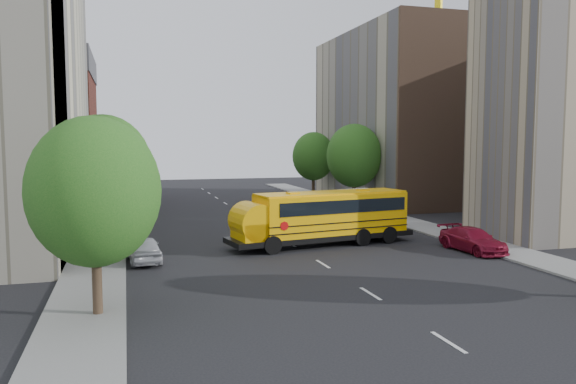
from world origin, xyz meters
name	(u,v)px	position (x,y,z in m)	size (l,w,h in m)	color
ground	(282,239)	(0.00, 0.00, 0.00)	(120.00, 120.00, 0.00)	black
sidewalk_left	(103,234)	(-11.50, 5.00, 0.06)	(3.00, 80.00, 0.12)	slate
sidewalk_right	(403,221)	(11.50, 5.00, 0.06)	(3.00, 80.00, 0.12)	slate
lane_markings	(250,219)	(0.00, 10.00, 0.01)	(0.15, 64.00, 0.01)	silver
building_left_redbrick	(44,141)	(-18.00, 28.00, 6.50)	(10.00, 15.00, 13.00)	maroon
building_right_near	(562,110)	(18.00, -4.50, 8.50)	(10.00, 7.00, 17.00)	tan
building_right_far	(393,117)	(18.00, 20.00, 9.00)	(10.00, 22.00, 18.00)	tan
building_right_sidewall	(449,113)	(18.00, 9.00, 9.00)	(10.10, 0.30, 18.00)	brown
street_tree_0	(94,192)	(-11.00, -14.00, 4.64)	(4.80, 4.80, 7.41)	#38281C
street_tree_1	(104,170)	(-11.00, -4.00, 4.95)	(5.12, 5.12, 7.90)	#38281C
street_tree_2	(112,161)	(-11.00, 14.00, 4.83)	(4.99, 4.99, 7.71)	#38281C
street_tree_4	(354,156)	(11.00, 14.00, 5.08)	(5.25, 5.25, 8.10)	#38281C
street_tree_5	(313,156)	(11.00, 26.00, 4.70)	(4.86, 4.86, 7.51)	#38281C
school_bus	(320,215)	(1.63, -2.91, 1.90)	(12.32, 4.67, 3.40)	black
safari_truck	(344,209)	(5.59, 3.02, 1.48)	(6.93, 4.19, 2.80)	black
parked_car_0	(144,249)	(-9.04, -4.84, 0.70)	(1.66, 4.12, 1.40)	#ABADB2
parked_car_1	(131,215)	(-9.60, 9.22, 0.77)	(1.63, 4.66, 1.54)	white
parked_car_2	(138,199)	(-8.80, 21.67, 0.70)	(2.32, 5.04, 1.40)	black
parked_car_3	(473,240)	(9.60, -7.24, 0.69)	(1.94, 4.77, 1.38)	maroon
parked_car_4	(328,201)	(8.80, 15.16, 0.66)	(1.56, 3.88, 1.32)	#2E3050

